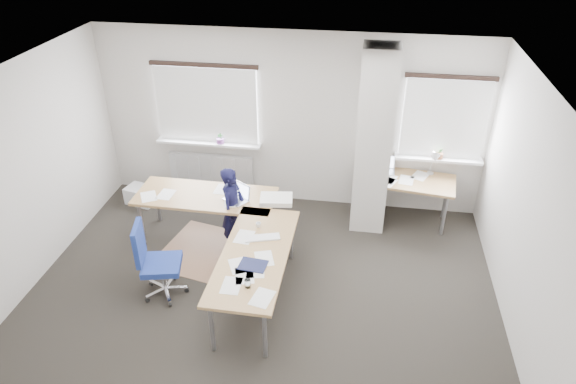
% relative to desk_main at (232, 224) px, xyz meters
% --- Properties ---
extents(ground, '(6.00, 6.00, 0.00)m').
position_rel_desk_main_xyz_m(ground, '(0.48, -0.62, -0.69)').
color(ground, black).
rests_on(ground, ground).
extents(room_shell, '(6.04, 5.04, 2.82)m').
position_rel_desk_main_xyz_m(room_shell, '(0.66, -0.17, 1.05)').
color(room_shell, beige).
rests_on(room_shell, ground).
extents(floor_mat, '(1.67, 1.50, 0.01)m').
position_rel_desk_main_xyz_m(floor_mat, '(-0.37, 0.21, -0.69)').
color(floor_mat, '#91694F').
rests_on(floor_mat, ground).
extents(white_crate, '(0.53, 0.43, 0.28)m').
position_rel_desk_main_xyz_m(white_crate, '(-1.93, 1.37, -0.55)').
color(white_crate, white).
rests_on(white_crate, ground).
extents(desk_main, '(2.40, 2.63, 0.96)m').
position_rel_desk_main_xyz_m(desk_main, '(0.00, 0.00, 0.00)').
color(desk_main, '#9B6C43').
rests_on(desk_main, ground).
extents(desk_side, '(1.48, 0.88, 1.22)m').
position_rel_desk_main_xyz_m(desk_side, '(2.34, 1.54, -0.01)').
color(desk_side, '#9B6C43').
rests_on(desk_side, ground).
extents(task_chair, '(0.59, 0.58, 1.07)m').
position_rel_desk_main_xyz_m(task_chair, '(-0.78, -0.70, -0.39)').
color(task_chair, navy).
rests_on(task_chair, ground).
extents(person, '(0.40, 0.52, 1.27)m').
position_rel_desk_main_xyz_m(person, '(-0.11, 0.45, -0.06)').
color(person, black).
rests_on(person, ground).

